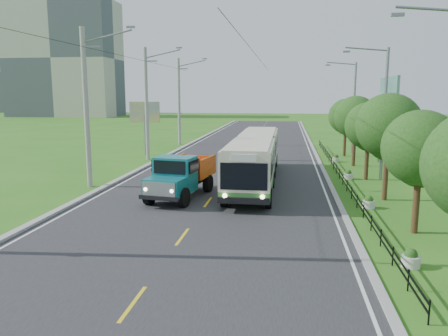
% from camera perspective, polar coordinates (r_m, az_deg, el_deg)
% --- Properties ---
extents(ground, '(240.00, 240.00, 0.00)m').
position_cam_1_polar(ground, '(18.63, -5.45, -8.96)').
color(ground, '#2B6A19').
rests_on(ground, ground).
extents(road, '(14.00, 120.00, 0.02)m').
position_cam_1_polar(road, '(37.85, 1.67, 0.64)').
color(road, '#28282B').
rests_on(road, ground).
extents(curb_left, '(0.40, 120.00, 0.15)m').
position_cam_1_polar(curb_left, '(39.30, -8.81, 0.96)').
color(curb_left, '#9E9E99').
rests_on(curb_left, ground).
extents(curb_right, '(0.30, 120.00, 0.10)m').
position_cam_1_polar(curb_right, '(37.72, 12.53, 0.44)').
color(curb_right, '#9E9E99').
rests_on(curb_right, ground).
extents(edge_line_left, '(0.12, 120.00, 0.00)m').
position_cam_1_polar(edge_line_left, '(39.16, -8.04, 0.87)').
color(edge_line_left, silver).
rests_on(edge_line_left, road).
extents(edge_line_right, '(0.12, 120.00, 0.00)m').
position_cam_1_polar(edge_line_right, '(37.69, 11.77, 0.42)').
color(edge_line_right, silver).
rests_on(edge_line_right, road).
extents(centre_dash, '(0.12, 2.20, 0.00)m').
position_cam_1_polar(centre_dash, '(18.62, -5.45, -8.90)').
color(centre_dash, yellow).
rests_on(centre_dash, road).
extents(railing_right, '(0.04, 40.00, 0.60)m').
position_cam_1_polar(railing_right, '(31.87, 14.85, -0.86)').
color(railing_right, black).
rests_on(railing_right, ground).
extents(pole_near, '(3.51, 0.32, 10.00)m').
position_cam_1_polar(pole_near, '(28.99, -17.50, 7.55)').
color(pole_near, gray).
rests_on(pole_near, ground).
extents(pole_mid, '(3.51, 0.32, 10.00)m').
position_cam_1_polar(pole_mid, '(40.15, -10.04, 8.30)').
color(pole_mid, gray).
rests_on(pole_mid, ground).
extents(pole_far, '(3.51, 0.32, 10.00)m').
position_cam_1_polar(pole_far, '(51.69, -5.86, 8.66)').
color(pole_far, gray).
rests_on(pole_far, ground).
extents(tree_second, '(3.18, 3.26, 5.30)m').
position_cam_1_polar(tree_second, '(20.23, 24.27, 1.95)').
color(tree_second, '#382314').
rests_on(tree_second, ground).
extents(tree_third, '(3.60, 3.62, 6.00)m').
position_cam_1_polar(tree_third, '(25.98, 20.74, 4.73)').
color(tree_third, '#382314').
rests_on(tree_third, ground).
extents(tree_fourth, '(3.24, 3.31, 5.40)m').
position_cam_1_polar(tree_fourth, '(31.87, 18.40, 4.93)').
color(tree_fourth, '#382314').
rests_on(tree_fourth, ground).
extents(tree_fifth, '(3.48, 3.52, 5.80)m').
position_cam_1_polar(tree_fifth, '(37.76, 16.84, 6.08)').
color(tree_fifth, '#382314').
rests_on(tree_fifth, ground).
extents(tree_back, '(3.30, 3.36, 5.50)m').
position_cam_1_polar(tree_back, '(43.71, 15.68, 6.30)').
color(tree_back, '#382314').
rests_on(tree_back, ground).
extents(streetlight_mid, '(3.02, 0.20, 9.07)m').
position_cam_1_polar(streetlight_mid, '(31.81, 19.98, 7.22)').
color(streetlight_mid, slate).
rests_on(streetlight_mid, ground).
extents(streetlight_far, '(3.02, 0.20, 9.07)m').
position_cam_1_polar(streetlight_far, '(45.61, 16.44, 7.96)').
color(streetlight_far, slate).
rests_on(streetlight_far, ground).
extents(planter_front, '(0.64, 0.64, 0.67)m').
position_cam_1_polar(planter_front, '(16.74, 23.21, -10.87)').
color(planter_front, silver).
rests_on(planter_front, ground).
extents(planter_near, '(0.64, 0.64, 0.67)m').
position_cam_1_polar(planter_near, '(24.22, 18.39, -4.34)').
color(planter_near, silver).
rests_on(planter_near, ground).
extents(planter_mid, '(0.64, 0.64, 0.67)m').
position_cam_1_polar(planter_mid, '(31.95, 15.92, -0.91)').
color(planter_mid, silver).
rests_on(planter_mid, ground).
extents(planter_far, '(0.64, 0.64, 0.67)m').
position_cam_1_polar(planter_far, '(39.79, 14.42, 1.18)').
color(planter_far, silver).
rests_on(planter_far, ground).
extents(billboard_left, '(3.00, 0.20, 5.20)m').
position_cam_1_polar(billboard_left, '(43.43, -10.32, 6.76)').
color(billboard_left, slate).
rests_on(billboard_left, ground).
extents(billboard_right, '(0.24, 6.00, 7.30)m').
position_cam_1_polar(billboard_right, '(38.01, 20.67, 8.15)').
color(billboard_right, slate).
rests_on(billboard_right, ground).
extents(apartment_near, '(28.00, 14.00, 30.00)m').
position_cam_1_polar(apartment_near, '(127.15, -20.14, 13.16)').
color(apartment_near, '#B7B2A3').
rests_on(apartment_near, ground).
extents(apartment_far, '(24.00, 14.00, 26.00)m').
position_cam_1_polar(apartment_far, '(161.11, -23.82, 11.35)').
color(apartment_far, '#B7B2A3').
rests_on(apartment_far, ground).
extents(bus, '(2.69, 16.12, 3.11)m').
position_cam_1_polar(bus, '(29.29, 4.11, 1.65)').
color(bus, '#3A8033').
rests_on(bus, ground).
extents(dump_truck, '(3.15, 6.23, 2.50)m').
position_cam_1_polar(dump_truck, '(25.23, -5.63, -0.71)').
color(dump_truck, '#136D76').
rests_on(dump_truck, ground).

